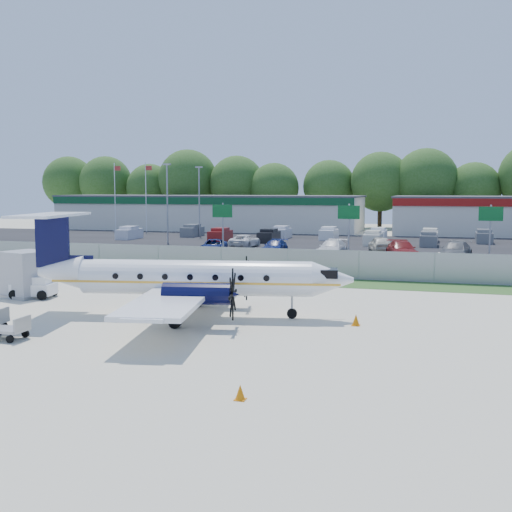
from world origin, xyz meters
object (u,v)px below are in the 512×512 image
(pushback_tug, at_px, (36,287))
(service_container, at_px, (26,275))
(aircraft, at_px, (189,277))
(baggage_cart_far, at_px, (4,329))

(pushback_tug, xyz_separation_m, service_container, (-0.74, 0.22, 0.64))
(aircraft, xyz_separation_m, service_container, (-11.28, 2.79, -0.69))
(baggage_cart_far, xyz_separation_m, service_container, (-5.71, 9.41, 0.78))
(pushback_tug, relative_size, baggage_cart_far, 1.33)
(pushback_tug, distance_m, baggage_cart_far, 10.44)
(aircraft, distance_m, pushback_tug, 10.92)
(baggage_cart_far, bearing_deg, service_container, 121.26)
(pushback_tug, relative_size, service_container, 0.86)
(aircraft, bearing_deg, baggage_cart_far, -130.06)
(pushback_tug, height_order, service_container, service_container)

